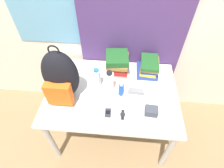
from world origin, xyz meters
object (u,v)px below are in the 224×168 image
object	(u,v)px
book_stack_left	(118,63)
camera_pouch	(151,111)
wristwatch	(123,115)
book_stack_center	(148,67)
sports_bottle	(109,81)
sunscreen_bottle	(121,89)
backpack	(61,77)
sunglasses_case	(136,91)
water_bottle	(97,78)
cell_phone	(108,113)

from	to	relation	value
book_stack_left	camera_pouch	world-z (taller)	book_stack_left
wristwatch	book_stack_center	bearing A→B (deg)	66.78
sports_bottle	wristwatch	size ratio (longest dim) A/B	2.25
book_stack_left	book_stack_center	distance (m)	0.32
sunscreen_bottle	book_stack_center	bearing A→B (deg)	50.52
sunscreen_bottle	wristwatch	bearing A→B (deg)	-82.92
backpack	camera_pouch	bearing A→B (deg)	-10.00
sunglasses_case	wristwatch	bearing A→B (deg)	-113.53
sunscreen_bottle	camera_pouch	distance (m)	0.33
water_bottle	sports_bottle	world-z (taller)	sports_bottle
water_bottle	camera_pouch	bearing A→B (deg)	-29.09
book_stack_center	sports_bottle	bearing A→B (deg)	-144.89
book_stack_center	cell_phone	world-z (taller)	book_stack_center
book_stack_left	wristwatch	xyz separation A→B (m)	(0.08, -0.54, -0.10)
backpack	sunscreen_bottle	world-z (taller)	backpack
water_bottle	sunglasses_case	distance (m)	0.39
wristwatch	sunscreen_bottle	bearing A→B (deg)	97.08
cell_phone	camera_pouch	bearing A→B (deg)	5.31
sports_bottle	book_stack_center	bearing A→B (deg)	35.11
water_bottle	cell_phone	xyz separation A→B (m)	(0.14, -0.31, -0.09)
book_stack_left	camera_pouch	xyz separation A→B (m)	(0.32, -0.51, -0.08)
backpack	water_bottle	bearing A→B (deg)	27.18
book_stack_left	sunglasses_case	world-z (taller)	book_stack_left
cell_phone	sunglasses_case	xyz separation A→B (m)	(0.24, 0.25, 0.01)
sports_bottle	book_stack_left	bearing A→B (deg)	77.01
camera_pouch	book_stack_center	bearing A→B (deg)	90.47
book_stack_center	wristwatch	size ratio (longest dim) A/B	2.84
book_stack_center	book_stack_left	bearing A→B (deg)	-179.16
backpack	book_stack_left	size ratio (longest dim) A/B	1.94
sunglasses_case	water_bottle	bearing A→B (deg)	170.90
sunscreen_bottle	sunglasses_case	bearing A→B (deg)	12.12
book_stack_left	sports_bottle	distance (m)	0.27
book_stack_center	sunscreen_bottle	distance (m)	0.42
sunscreen_bottle	cell_phone	distance (m)	0.25
sunscreen_bottle	sunglasses_case	distance (m)	0.15
book_stack_left	wristwatch	size ratio (longest dim) A/B	2.84
sports_bottle	wristwatch	bearing A→B (deg)	-63.63
camera_pouch	wristwatch	world-z (taller)	camera_pouch
water_bottle	sunglasses_case	bearing A→B (deg)	-9.10
water_bottle	backpack	bearing A→B (deg)	-152.82
book_stack_center	sunscreen_bottle	bearing A→B (deg)	-129.48
backpack	camera_pouch	distance (m)	0.82
book_stack_left	sunscreen_bottle	world-z (taller)	book_stack_left
sunglasses_case	camera_pouch	xyz separation A→B (m)	(0.13, -0.22, 0.01)
cell_phone	wristwatch	bearing A→B (deg)	-2.06
sunscreen_bottle	cell_phone	xyz separation A→B (m)	(-0.10, -0.22, -0.06)
book_stack_left	sports_bottle	world-z (taller)	sports_bottle
book_stack_center	sports_bottle	size ratio (longest dim) A/B	1.26
backpack	sunglasses_case	xyz separation A→B (m)	(0.65, 0.08, -0.22)
backpack	wristwatch	bearing A→B (deg)	-18.03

